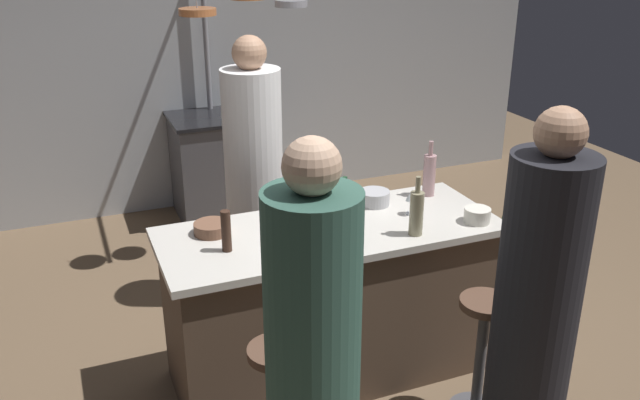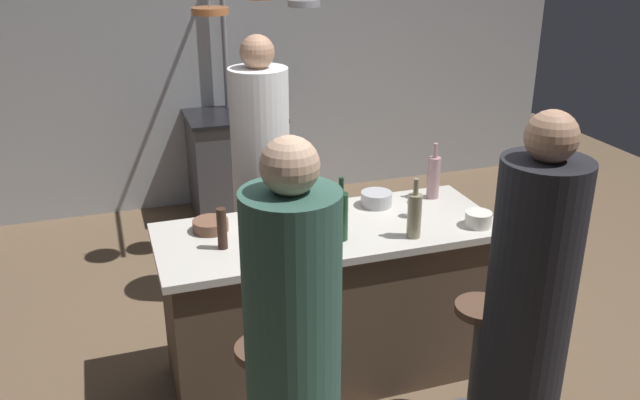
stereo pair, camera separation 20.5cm
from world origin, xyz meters
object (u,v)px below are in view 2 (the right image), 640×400
object	(u,v)px
pepper_mill	(222,229)
wine_bottle_rose	(434,177)
guest_right	(527,322)
potted_plant	(538,237)
chef	(262,182)
mixing_bowl_steel	(376,199)
guest_left	(293,369)
mixing_bowl_wooden	(211,225)
bar_stool_right	(477,358)
wine_glass_near_left_guest	(277,233)
wine_bottle_white	(414,215)
stove_range	(236,164)
wine_bottle_green	(341,215)
wine_glass_near_right_guest	(413,199)
mixing_bowl_ceramic	(478,219)
cutting_board	(305,218)
wine_glass_by_chef	(281,220)

from	to	relation	value
pepper_mill	wine_bottle_rose	xyz separation A→B (m)	(1.28, 0.27, 0.02)
guest_right	potted_plant	xyz separation A→B (m)	(1.25, 1.59, -0.50)
chef	mixing_bowl_steel	size ratio (longest dim) A/B	10.06
guest_left	guest_right	xyz separation A→B (m)	(1.04, -0.00, 0.00)
potted_plant	wine_bottle_rose	bearing A→B (deg)	-159.53
guest_right	mixing_bowl_wooden	distance (m)	1.62
bar_stool_right	wine_glass_near_left_guest	bearing A→B (deg)	154.13
chef	guest_right	xyz separation A→B (m)	(0.68, -1.95, -0.02)
wine_bottle_white	stove_range	bearing A→B (deg)	97.88
guest_left	mixing_bowl_wooden	bearing A→B (deg)	95.67
wine_bottle_green	wine_glass_near_right_guest	world-z (taller)	wine_bottle_green
mixing_bowl_ceramic	wine_glass_near_left_guest	bearing A→B (deg)	178.01
chef	bar_stool_right	distance (m)	1.80
stove_range	wine_bottle_green	distance (m)	2.66
chef	wine_glass_near_left_guest	size ratio (longest dim) A/B	12.09
mixing_bowl_steel	mixing_bowl_ceramic	bearing A→B (deg)	-46.88
cutting_board	pepper_mill	world-z (taller)	pepper_mill
wine_glass_by_chef	mixing_bowl_ceramic	xyz separation A→B (m)	(1.02, -0.18, -0.07)
wine_bottle_rose	mixing_bowl_steel	xyz separation A→B (m)	(-0.36, -0.01, -0.09)
wine_bottle_green	wine_glass_near_right_guest	bearing A→B (deg)	16.98
wine_glass_by_chef	wine_glass_near_right_guest	size ratio (longest dim) A/B	1.00
wine_bottle_rose	wine_glass_near_left_guest	size ratio (longest dim) A/B	2.25
guest_left	mixing_bowl_wooden	xyz separation A→B (m)	(-0.11, 1.13, 0.13)
stove_range	potted_plant	xyz separation A→B (m)	(1.81, -1.83, -0.15)
chef	wine_glass_near_left_guest	distance (m)	1.20
pepper_mill	wine_bottle_rose	bearing A→B (deg)	11.92
bar_stool_right	cutting_board	distance (m)	1.14
bar_stool_right	pepper_mill	size ratio (longest dim) A/B	3.24
pepper_mill	wine_glass_near_left_guest	bearing A→B (deg)	-27.95
guest_right	wine_bottle_rose	xyz separation A→B (m)	(0.15, 1.18, 0.23)
mixing_bowl_steel	guest_right	bearing A→B (deg)	-80.11
potted_plant	wine_bottle_white	xyz separation A→B (m)	(-1.43, -0.86, 0.72)
potted_plant	wine_bottle_green	xyz separation A→B (m)	(-1.79, -0.77, 0.73)
wine_bottle_rose	mixing_bowl_ceramic	xyz separation A→B (m)	(0.04, -0.44, -0.09)
guest_right	wine_glass_by_chef	bearing A→B (deg)	131.92
wine_glass_near_right_guest	guest_right	bearing A→B (deg)	-85.37
guest_left	mixing_bowl_ceramic	size ratio (longest dim) A/B	12.30
wine_glass_near_right_guest	mixing_bowl_ceramic	distance (m)	0.36
pepper_mill	guest_left	bearing A→B (deg)	-84.30
bar_stool_right	wine_glass_by_chef	size ratio (longest dim) A/B	4.66
wine_bottle_rose	wine_bottle_white	size ratio (longest dim) A/B	1.05
potted_plant	cutting_board	xyz separation A→B (m)	(-1.89, -0.47, 0.61)
chef	wine_bottle_white	world-z (taller)	chef
stove_range	guest_right	xyz separation A→B (m)	(0.56, -3.42, 0.35)
mixing_bowl_ceramic	wine_bottle_white	bearing A→B (deg)	-178.24
guest_right	wine_bottle_white	bearing A→B (deg)	104.17
stove_range	mixing_bowl_ceramic	distance (m)	2.82
pepper_mill	wine_glass_by_chef	world-z (taller)	pepper_mill
wine_glass_near_left_guest	cutting_board	bearing A→B (deg)	53.56
wine_bottle_white	wine_glass_near_left_guest	distance (m)	0.70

